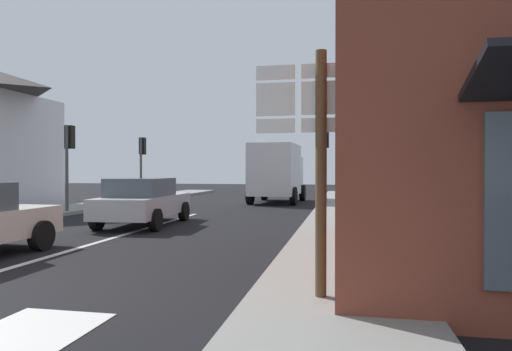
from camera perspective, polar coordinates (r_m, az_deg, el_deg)
ground_plane at (r=15.96m, az=-10.02°, el=-5.51°), size 80.00×80.00×0.00m
sidewalk_right at (r=12.91m, az=10.71°, el=-6.66°), size 2.26×44.00×0.14m
lane_centre_stripe at (r=12.34m, az=-16.79°, el=-7.32°), size 0.16×12.00×0.01m
lane_turn_arrow at (r=5.28m, az=-29.27°, el=-18.27°), size 1.20×2.20×0.01m
sedan_far at (r=14.50m, az=-14.05°, el=-3.13°), size 2.16×4.29×1.47m
delivery_truck at (r=23.85m, az=2.68°, el=0.51°), size 2.64×5.08×3.05m
route_sign_post at (r=5.69m, az=8.22°, el=3.59°), size 1.66×0.14×3.20m
traffic_light_near_left at (r=19.03m, az=-22.55°, el=3.17°), size 0.30×0.49×3.46m
traffic_light_far_right at (r=22.75m, az=8.81°, el=3.31°), size 0.30×0.49×3.74m
traffic_light_far_left at (r=24.66m, az=-14.20°, el=2.60°), size 0.30×0.49×3.45m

